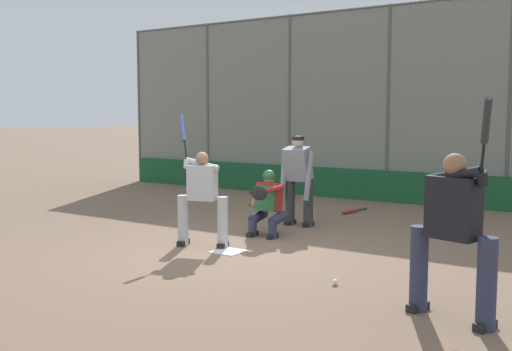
# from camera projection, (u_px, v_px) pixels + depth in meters

# --- Properties ---
(ground_plane) EXTENTS (160.00, 160.00, 0.00)m
(ground_plane) POSITION_uv_depth(u_px,v_px,m) (228.00, 252.00, 8.90)
(ground_plane) COLOR #7A604C
(home_plate_marker) EXTENTS (0.43, 0.43, 0.01)m
(home_plate_marker) POSITION_uv_depth(u_px,v_px,m) (228.00, 251.00, 8.90)
(home_plate_marker) COLOR white
(home_plate_marker) RESTS_ON ground_plane
(backstop_fence) EXTENTS (16.07, 0.08, 4.58)m
(backstop_fence) POSITION_uv_depth(u_px,v_px,m) (388.00, 100.00, 13.98)
(backstop_fence) COLOR #515651
(backstop_fence) RESTS_ON ground_plane
(padding_wall) EXTENTS (15.67, 0.18, 0.73)m
(padding_wall) POSITION_uv_depth(u_px,v_px,m) (385.00, 186.00, 14.10)
(padding_wall) COLOR #19512D
(padding_wall) RESTS_ON ground_plane
(bleachers_beyond) EXTENTS (11.19, 3.05, 1.80)m
(bleachers_beyond) POSITION_uv_depth(u_px,v_px,m) (337.00, 163.00, 17.98)
(bleachers_beyond) COLOR slate
(bleachers_beyond) RESTS_ON ground_plane
(batter_at_plate) EXTENTS (1.07, 0.54, 2.04)m
(batter_at_plate) POSITION_uv_depth(u_px,v_px,m) (202.00, 195.00, 9.20)
(batter_at_plate) COLOR #B7B7BC
(batter_at_plate) RESTS_ON ground_plane
(catcher_behind_plate) EXTENTS (0.59, 0.70, 1.11)m
(catcher_behind_plate) POSITION_uv_depth(u_px,v_px,m) (267.00, 202.00, 10.03)
(catcher_behind_plate) COLOR #2D334C
(catcher_behind_plate) RESTS_ON ground_plane
(umpire_home) EXTENTS (0.68, 0.41, 1.66)m
(umpire_home) POSITION_uv_depth(u_px,v_px,m) (298.00, 178.00, 10.91)
(umpire_home) COLOR #333333
(umpire_home) RESTS_ON ground_plane
(batter_on_deck) EXTENTS (0.90, 0.82, 2.19)m
(batter_on_deck) POSITION_uv_depth(u_px,v_px,m) (453.00, 230.00, 5.84)
(batter_on_deck) COLOR #2D334C
(batter_on_deck) RESTS_ON ground_plane
(spare_bat_near_backstop) EXTENTS (0.22, 0.85, 0.07)m
(spare_bat_near_backstop) POSITION_uv_depth(u_px,v_px,m) (352.00, 211.00, 12.45)
(spare_bat_near_backstop) COLOR black
(spare_bat_near_backstop) RESTS_ON ground_plane
(spare_bat_by_padding) EXTENTS (0.79, 0.33, 0.07)m
(spare_bat_by_padding) POSITION_uv_depth(u_px,v_px,m) (257.00, 194.00, 15.26)
(spare_bat_by_padding) COLOR black
(spare_bat_by_padding) RESTS_ON ground_plane
(spare_bat_third_base_side) EXTENTS (0.32, 0.81, 0.07)m
(spare_bat_third_base_side) POSITION_uv_depth(u_px,v_px,m) (261.00, 204.00, 13.54)
(spare_bat_third_base_side) COLOR black
(spare_bat_third_base_side) RESTS_ON ground_plane
(fielding_glove_on_dirt) EXTENTS (0.32, 0.25, 0.12)m
(fielding_glove_on_dirt) POSITION_uv_depth(u_px,v_px,m) (468.00, 225.00, 10.82)
(fielding_glove_on_dirt) COLOR black
(fielding_glove_on_dirt) RESTS_ON ground_plane
(baseball_loose) EXTENTS (0.07, 0.07, 0.07)m
(baseball_loose) POSITION_uv_depth(u_px,v_px,m) (335.00, 282.00, 7.14)
(baseball_loose) COLOR white
(baseball_loose) RESTS_ON ground_plane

